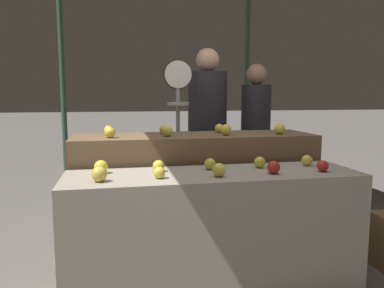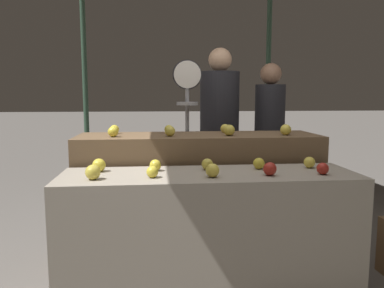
# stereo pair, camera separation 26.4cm
# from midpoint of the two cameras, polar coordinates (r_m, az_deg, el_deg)

# --- Properties ---
(display_counter_front) EXTENTS (1.89, 0.55, 0.84)m
(display_counter_front) POSITION_cam_midpoint_polar(r_m,az_deg,el_deg) (2.51, 0.20, -13.88)
(display_counter_front) COLOR gray
(display_counter_front) RESTS_ON ground_plane
(display_counter_back) EXTENTS (1.89, 0.55, 1.03)m
(display_counter_back) POSITION_cam_midpoint_polar(r_m,az_deg,el_deg) (3.04, -2.11, -8.23)
(display_counter_back) COLOR brown
(display_counter_back) RESTS_ON ground_plane
(apple_front_0) EXTENTS (0.09, 0.09, 0.09)m
(apple_front_0) POSITION_cam_midpoint_polar(r_m,az_deg,el_deg) (2.23, -17.30, -4.45)
(apple_front_0) COLOR gold
(apple_front_0) RESTS_ON display_counter_front
(apple_front_1) EXTENTS (0.07, 0.07, 0.07)m
(apple_front_1) POSITION_cam_midpoint_polar(r_m,az_deg,el_deg) (2.24, -8.39, -4.38)
(apple_front_1) COLOR gold
(apple_front_1) RESTS_ON display_counter_front
(apple_front_2) EXTENTS (0.08, 0.08, 0.08)m
(apple_front_2) POSITION_cam_midpoint_polar(r_m,az_deg,el_deg) (2.27, 0.77, -4.01)
(apple_front_2) COLOR yellow
(apple_front_2) RESTS_ON display_counter_front
(apple_front_3) EXTENTS (0.08, 0.08, 0.08)m
(apple_front_3) POSITION_cam_midpoint_polar(r_m,az_deg,el_deg) (2.38, 9.25, -3.56)
(apple_front_3) COLOR #AD281E
(apple_front_3) RESTS_ON display_counter_front
(apple_front_4) EXTENTS (0.08, 0.08, 0.08)m
(apple_front_4) POSITION_cam_midpoint_polar(r_m,az_deg,el_deg) (2.52, 16.50, -3.27)
(apple_front_4) COLOR #AD281E
(apple_front_4) RESTS_ON display_counter_front
(apple_front_5) EXTENTS (0.09, 0.09, 0.09)m
(apple_front_5) POSITION_cam_midpoint_polar(r_m,az_deg,el_deg) (2.46, -16.73, -3.39)
(apple_front_5) COLOR gold
(apple_front_5) RESTS_ON display_counter_front
(apple_front_6) EXTENTS (0.08, 0.08, 0.08)m
(apple_front_6) POSITION_cam_midpoint_polar(r_m,az_deg,el_deg) (2.45, -8.22, -3.35)
(apple_front_6) COLOR gold
(apple_front_6) RESTS_ON display_counter_front
(apple_front_7) EXTENTS (0.08, 0.08, 0.08)m
(apple_front_7) POSITION_cam_midpoint_polar(r_m,az_deg,el_deg) (2.48, -0.24, -3.09)
(apple_front_7) COLOR gold
(apple_front_7) RESTS_ON display_counter_front
(apple_front_8) EXTENTS (0.08, 0.08, 0.08)m
(apple_front_8) POSITION_cam_midpoint_polar(r_m,az_deg,el_deg) (2.57, 7.39, -2.80)
(apple_front_8) COLOR gold
(apple_front_8) RESTS_ON display_counter_front
(apple_front_9) EXTENTS (0.08, 0.08, 0.08)m
(apple_front_9) POSITION_cam_midpoint_polar(r_m,az_deg,el_deg) (2.71, 14.48, -2.46)
(apple_front_9) COLOR yellow
(apple_front_9) RESTS_ON display_counter_front
(apple_back_0) EXTENTS (0.08, 0.08, 0.08)m
(apple_back_0) POSITION_cam_midpoint_polar(r_m,az_deg,el_deg) (2.80, -15.07, 1.68)
(apple_back_0) COLOR gold
(apple_back_0) RESTS_ON display_counter_back
(apple_back_1) EXTENTS (0.08, 0.08, 0.08)m
(apple_back_1) POSITION_cam_midpoint_polar(r_m,az_deg,el_deg) (2.81, -6.45, 1.92)
(apple_back_1) COLOR gold
(apple_back_1) RESTS_ON display_counter_back
(apple_back_2) EXTENTS (0.09, 0.09, 0.09)m
(apple_back_2) POSITION_cam_midpoint_polar(r_m,az_deg,el_deg) (2.88, 2.57, 2.15)
(apple_back_2) COLOR gold
(apple_back_2) RESTS_ON display_counter_back
(apple_back_3) EXTENTS (0.08, 0.08, 0.08)m
(apple_back_3) POSITION_cam_midpoint_polar(r_m,az_deg,el_deg) (3.02, 10.80, 2.25)
(apple_back_3) COLOR yellow
(apple_back_3) RESTS_ON display_counter_back
(apple_back_4) EXTENTS (0.07, 0.07, 0.07)m
(apple_back_4) POSITION_cam_midpoint_polar(r_m,az_deg,el_deg) (3.03, -15.07, 2.04)
(apple_back_4) COLOR gold
(apple_back_4) RESTS_ON display_counter_back
(apple_back_5) EXTENTS (0.07, 0.07, 0.07)m
(apple_back_5) POSITION_cam_midpoint_polar(r_m,az_deg,el_deg) (3.01, -6.81, 2.19)
(apple_back_5) COLOR gold
(apple_back_5) RESTS_ON display_counter_back
(apple_back_6) EXTENTS (0.07, 0.07, 0.07)m
(apple_back_6) POSITION_cam_midpoint_polar(r_m,az_deg,el_deg) (3.08, 1.75, 2.39)
(apple_back_6) COLOR yellow
(apple_back_6) RESTS_ON display_counter_back
(produce_scale) EXTENTS (0.27, 0.20, 1.66)m
(produce_scale) POSITION_cam_midpoint_polar(r_m,az_deg,el_deg) (3.48, -4.33, 5.19)
(produce_scale) COLOR #99999E
(produce_scale) RESTS_ON ground_plane
(person_vendor_at_scale) EXTENTS (0.45, 0.45, 1.81)m
(person_vendor_at_scale) POSITION_cam_midpoint_polar(r_m,az_deg,el_deg) (3.87, 0.40, 3.07)
(person_vendor_at_scale) COLOR #2D2D38
(person_vendor_at_scale) RESTS_ON ground_plane
(person_customer_left) EXTENTS (0.38, 0.38, 1.66)m
(person_customer_left) POSITION_cam_midpoint_polar(r_m,az_deg,el_deg) (4.02, 7.82, 2.20)
(person_customer_left) COLOR #2D2D38
(person_customer_left) RESTS_ON ground_plane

